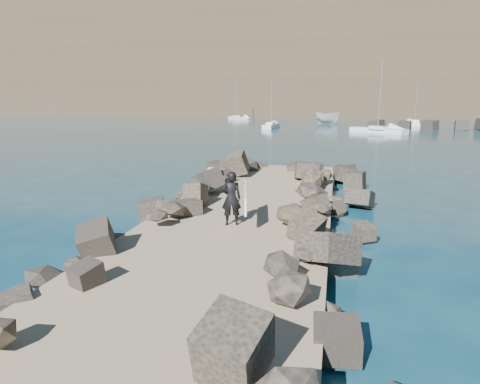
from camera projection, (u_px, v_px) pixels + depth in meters
The scene contains 13 objects.
ground at pixel (246, 226), 15.56m from camera, with size 800.00×800.00×0.00m, color #0F384C.
jetty at pixel (233, 235), 13.59m from camera, with size 6.00×26.00×0.60m, color #8C7759.
riprap_left at pixel (154, 220), 14.65m from camera, with size 2.60×22.00×1.00m, color black.
riprap_right at pixel (327, 231), 13.41m from camera, with size 2.60×22.00×1.00m, color black.
headland at pixel (358, 68), 162.60m from camera, with size 360.00×140.00×32.00m, color #2D4919.
surfboard_resting at pixel (208, 179), 19.07m from camera, with size 0.54×2.18×0.07m, color silver.
boat_imported at pixel (328, 118), 79.43m from camera, with size 2.26×6.02×2.32m, color silver.
surfer_with_board at pixel (233, 198), 13.51m from camera, with size 1.08×2.11×1.73m.
sailboat_c at pixel (378, 130), 58.73m from camera, with size 7.54×6.70×9.87m.
sailboat_d at pixel (414, 123), 76.51m from camera, with size 1.82×6.51×7.82m.
sailboat_e at pixel (236, 118), 96.83m from camera, with size 5.26×6.67×8.48m.
sailboat_a at pixel (271, 126), 68.52m from camera, with size 1.95×6.75×8.08m.
headland_buildings at pixel (382, 13), 149.88m from camera, with size 137.50×30.50×5.00m.
Camera 1 is at (3.05, -14.63, 4.54)m, focal length 32.00 mm.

